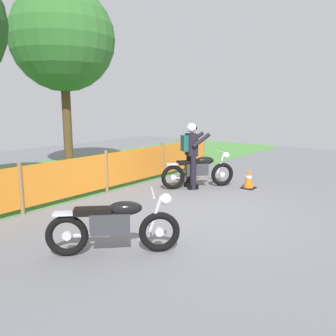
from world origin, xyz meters
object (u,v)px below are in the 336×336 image
motorcycle_lead (114,224)px  rider_trailing (191,152)px  motorcycle_trailing (199,170)px  traffic_cone (249,179)px

motorcycle_lead → rider_trailing: 4.31m
motorcycle_trailing → rider_trailing: rider_trailing is taller
rider_trailing → motorcycle_trailing: bearing=0.5°
motorcycle_trailing → traffic_cone: (0.70, -1.09, -0.20)m
rider_trailing → traffic_cone: 1.65m
rider_trailing → traffic_cone: size_ratio=3.19×
motorcycle_lead → rider_trailing: size_ratio=0.87×
traffic_cone → motorcycle_lead: bearing=-177.8°
motorcycle_lead → rider_trailing: rider_trailing is taller
motorcycle_trailing → rider_trailing: size_ratio=0.99×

